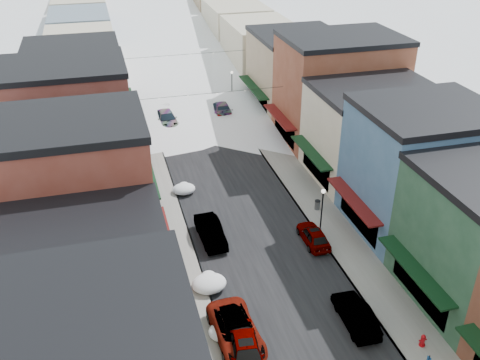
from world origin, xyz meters
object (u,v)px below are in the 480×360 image
trash_can (317,205)px  streetlamp_near (322,206)px  car_silver_sedan (246,352)px  car_dark_hatch (211,232)px  car_white_suv (236,331)px  car_green_sedan (356,314)px  fire_hydrant (423,341)px

trash_can → streetlamp_near: 4.34m
car_silver_sedan → car_dark_hatch: size_ratio=1.01×
car_white_suv → car_dark_hatch: bearing=83.0°
car_green_sedan → fire_hydrant: (3.07, -2.95, -0.22)m
car_green_sedan → trash_can: (2.92, 13.49, -0.18)m
car_green_sedan → streetlamp_near: size_ratio=1.11×
car_silver_sedan → fire_hydrant: 10.88m
car_dark_hatch → trash_can: size_ratio=5.66×
car_dark_hatch → car_green_sedan: (7.00, -11.59, -0.03)m
streetlamp_near → car_dark_hatch: bearing=169.3°
car_green_sedan → car_white_suv: bearing=-2.4°
car_white_suv → car_dark_hatch: 11.07m
trash_can → car_silver_sedan: bearing=-125.6°
car_dark_hatch → streetlamp_near: (8.70, -1.65, 1.96)m
car_silver_sedan → streetlamp_near: 14.75m
car_green_sedan → trash_can: 13.81m
car_silver_sedan → streetlamp_near: (9.38, 11.22, 1.92)m
streetlamp_near → car_white_suv: bearing=-135.3°
car_white_suv → fire_hydrant: bearing=-20.7°
car_white_suv → trash_can: (10.72, 12.94, -0.21)m
fire_hydrant → streetlamp_near: bearing=96.1°
car_dark_hatch → trash_can: bearing=8.3°
car_white_suv → trash_can: bearing=47.5°
car_silver_sedan → fire_hydrant: size_ratio=5.73×
car_dark_hatch → car_green_sedan: size_ratio=1.04×
car_green_sedan → trash_can: size_ratio=5.42×
car_silver_sedan → trash_can: 18.18m
car_silver_sedan → car_green_sedan: (7.68, 1.28, -0.07)m
car_silver_sedan → car_dark_hatch: 12.89m
car_green_sedan → trash_can: car_green_sedan is taller
car_green_sedan → streetlamp_near: bearing=-98.0°
fire_hydrant → streetlamp_near: streetlamp_near is taller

